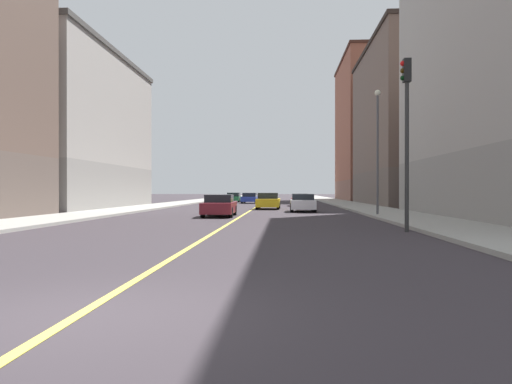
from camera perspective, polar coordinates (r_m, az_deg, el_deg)
name	(u,v)px	position (r m, az deg, el deg)	size (l,w,h in m)	color
ground_plane	(80,315)	(6.94, -19.65, -13.20)	(400.00, 400.00, 0.00)	#352E34
sidewalk_left	(348,204)	(55.70, 10.54, -1.37)	(3.91, 168.00, 0.15)	#9E9B93
sidewalk_right	(175,204)	(56.61, -9.37, -1.35)	(3.91, 168.00, 0.15)	#9E9B93
lane_center_stripe	(260,205)	(55.31, 0.50, -1.45)	(0.16, 154.00, 0.01)	#E5D14C
building_left_mid	(416,125)	(56.71, 17.91, 7.33)	(10.72, 22.40, 17.28)	brown
building_left_far	(375,130)	(79.80, 13.59, 6.97)	(10.72, 20.68, 22.00)	brown
building_right_midblock	(61,131)	(46.86, -21.54, 6.56)	(10.72, 21.16, 13.60)	gray
traffic_light_left_near	(406,121)	(20.07, 16.94, 7.81)	(0.40, 0.32, 6.67)	#2D2D2D
street_lamp_left_near	(378,139)	(31.31, 13.83, 5.91)	(0.36, 0.36, 7.61)	#4C4C51
car_yellow	(268,201)	(42.16, 1.43, -1.08)	(2.02, 4.56, 1.38)	gold
car_blue	(250,198)	(60.88, -0.69, -0.71)	(2.06, 4.27, 1.29)	#23389E
car_maroon	(219,206)	(30.35, -4.24, -1.61)	(1.95, 4.63, 1.34)	maroon
car_green	(234,197)	(67.00, -2.56, -0.63)	(1.92, 4.18, 1.28)	#1E6B38
car_red	(300,200)	(50.89, 5.07, -0.92)	(1.82, 4.58, 1.26)	red
car_white	(303,203)	(37.19, 5.41, -1.26)	(1.88, 4.17, 1.33)	white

